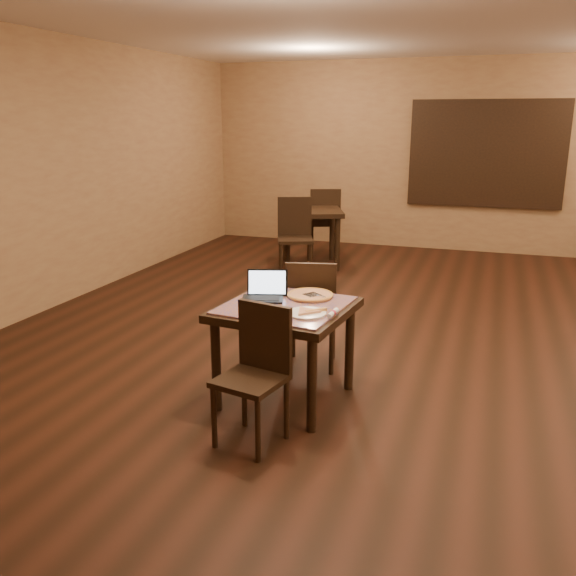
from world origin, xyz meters
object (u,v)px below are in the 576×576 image
at_px(chair_main_near, 257,366).
at_px(laptop, 265,291).
at_px(chair_main_far, 311,309).
at_px(other_table_b_chair_near, 295,232).
at_px(tiled_table, 285,318).
at_px(pizza_pan, 310,297).
at_px(other_table_b, 311,219).
at_px(other_table_b_chair_far, 324,219).

relative_size(chair_main_near, laptop, 2.58).
xyz_separation_m(chair_main_far, other_table_b_chair_near, (-1.15, 3.04, 0.06)).
bearing_deg(tiled_table, laptop, 159.89).
distance_m(laptop, pizza_pan, 0.35).
distance_m(chair_main_far, other_table_b, 3.83).
relative_size(tiled_table, chair_main_near, 1.10).
bearing_deg(chair_main_far, other_table_b_chair_far, -88.47).
xyz_separation_m(chair_main_near, other_table_b, (-1.11, 4.90, 0.16)).
relative_size(tiled_table, laptop, 2.83).
height_order(chair_main_far, other_table_b_chair_near, other_table_b_chair_near).
bearing_deg(tiled_table, other_table_b_chair_near, 113.49).
relative_size(laptop, other_table_b_chair_near, 0.34).
distance_m(laptop, other_table_b, 4.28).
height_order(tiled_table, other_table_b, other_table_b).
bearing_deg(other_table_b_chair_far, chair_main_far, 83.10).
bearing_deg(tiled_table, other_table_b, 110.68).
xyz_separation_m(chair_main_near, pizza_pan, (0.10, 0.86, 0.24)).
distance_m(chair_main_far, pizza_pan, 0.45).
distance_m(chair_main_far, other_table_b_chair_far, 4.43).
relative_size(tiled_table, other_table_b_chair_far, 0.96).
xyz_separation_m(tiled_table, chair_main_near, (0.02, -0.62, -0.14)).
distance_m(chair_main_near, other_table_b, 5.03).
bearing_deg(chair_main_far, chair_main_near, 77.32).
xyz_separation_m(tiled_table, laptop, (-0.20, 0.10, 0.16)).
bearing_deg(other_table_b_chair_near, chair_main_far, -90.36).
relative_size(pizza_pan, other_table_b, 0.29).
xyz_separation_m(tiled_table, other_table_b_chair_far, (-1.06, 4.91, -0.06)).
height_order(laptop, pizza_pan, laptop).
height_order(tiled_table, other_table_b_chair_near, other_table_b_chair_near).
distance_m(tiled_table, laptop, 0.27).
relative_size(tiled_table, pizza_pan, 3.11).
distance_m(laptop, other_table_b_chair_far, 4.89).
bearing_deg(laptop, chair_main_far, 50.16).
distance_m(chair_main_near, chair_main_far, 1.24).
distance_m(other_table_b, other_table_b_chair_near, 0.63).
xyz_separation_m(chair_main_far, other_table_b, (-1.11, 3.67, 0.14)).
bearing_deg(pizza_pan, other_table_b_chair_far, 104.21).
height_order(pizza_pan, other_table_b, other_table_b).
distance_m(tiled_table, pizza_pan, 0.29).
bearing_deg(other_table_b_chair_far, chair_main_near, 80.00).
bearing_deg(chair_main_near, tiled_table, 103.69).
relative_size(chair_main_near, other_table_b, 0.82).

